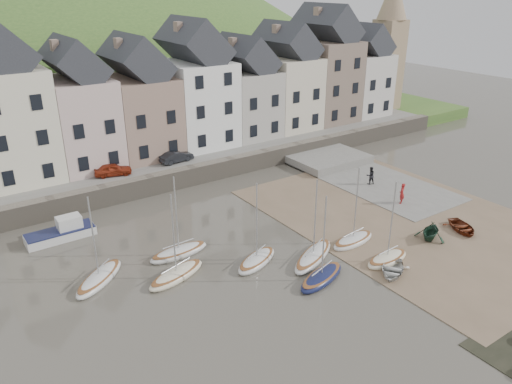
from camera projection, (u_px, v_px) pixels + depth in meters
ground at (303, 257)px, 35.54m from camera, size 160.00×160.00×0.00m
quay_land at (133, 139)px, 59.45m from camera, size 90.00×30.00×1.50m
quay_street at (175, 159)px, 50.43m from camera, size 70.00×7.00×0.10m
seawall at (192, 175)px, 48.04m from camera, size 70.00×1.20×1.80m
beach at (405, 218)px, 41.27m from camera, size 18.00×26.00×0.06m
slipway at (368, 179)px, 49.40m from camera, size 8.00×18.00×0.12m
hillside at (55, 209)px, 85.39m from camera, size 134.40×84.00×84.00m
townhouse_terrace at (172, 95)px, 51.73m from camera, size 61.05×8.00×13.93m
church_spire at (389, 38)px, 67.40m from camera, size 4.00×4.00×18.00m
sailboat_0 at (99, 278)px, 32.60m from camera, size 4.72×4.28×6.32m
sailboat_1 at (179, 252)px, 35.73m from camera, size 4.64×1.74×6.32m
sailboat_2 at (176, 274)px, 32.99m from camera, size 4.89×2.85×6.32m
sailboat_3 at (257, 260)px, 34.67m from camera, size 4.39×3.03×6.32m
sailboat_4 at (313, 256)px, 35.22m from camera, size 5.49×3.72×6.32m
sailboat_5 at (322, 277)px, 32.71m from camera, size 4.72×2.73×6.32m
sailboat_6 at (353, 240)px, 37.34m from camera, size 4.24×1.91×6.32m
sailboat_7 at (387, 259)px, 34.86m from camera, size 3.85×1.69×6.32m
motorboat_2 at (63, 232)px, 37.94m from camera, size 5.09×1.80×1.70m
rowboat_white at (392, 270)px, 33.34m from camera, size 3.72×3.49×0.63m
rowboat_green at (431, 231)px, 37.68m from camera, size 3.33×3.14×1.39m
rowboat_red at (462, 227)px, 39.05m from camera, size 3.29×3.71×0.64m
person_red at (402, 193)px, 43.58m from camera, size 0.81×0.75×1.86m
person_dark at (370, 175)px, 47.73m from camera, size 1.03×0.92×1.75m
car_left at (113, 170)px, 45.86m from camera, size 3.61×2.20×1.15m
car_right at (177, 157)px, 49.28m from camera, size 3.53×1.53×1.13m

